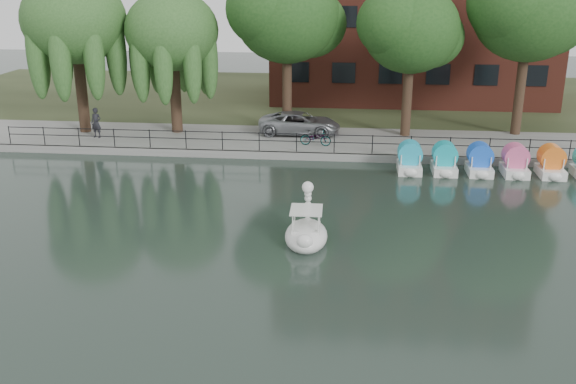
% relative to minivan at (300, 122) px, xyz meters
% --- Properties ---
extents(ground_plane, '(120.00, 120.00, 0.00)m').
position_rel_minivan_xyz_m(ground_plane, '(0.16, -17.07, -1.16)').
color(ground_plane, '#314138').
extents(promenade, '(40.00, 6.00, 0.40)m').
position_rel_minivan_xyz_m(promenade, '(0.16, -1.07, -0.96)').
color(promenade, gray).
rests_on(promenade, ground_plane).
extents(kerb, '(40.00, 0.25, 0.40)m').
position_rel_minivan_xyz_m(kerb, '(0.16, -4.02, -0.96)').
color(kerb, gray).
rests_on(kerb, ground_plane).
extents(land_strip, '(60.00, 22.00, 0.36)m').
position_rel_minivan_xyz_m(land_strip, '(0.16, 12.93, -0.98)').
color(land_strip, '#47512D').
rests_on(land_strip, ground_plane).
extents(railing, '(32.00, 0.05, 1.00)m').
position_rel_minivan_xyz_m(railing, '(0.16, -3.82, -0.01)').
color(railing, black).
rests_on(railing, promenade).
extents(willow_left, '(5.88, 5.88, 9.01)m').
position_rel_minivan_xyz_m(willow_left, '(-12.84, -0.57, 5.72)').
color(willow_left, '#473323').
rests_on(willow_left, promenade).
extents(willow_mid, '(5.32, 5.32, 8.15)m').
position_rel_minivan_xyz_m(willow_mid, '(-7.34, -0.07, 5.09)').
color(willow_mid, '#473323').
rests_on(willow_mid, promenade).
extents(broadleaf_center, '(6.00, 6.00, 9.25)m').
position_rel_minivan_xyz_m(broadleaf_center, '(-0.84, 0.93, 5.90)').
color(broadleaf_center, '#473323').
rests_on(broadleaf_center, promenade).
extents(broadleaf_right, '(5.40, 5.40, 8.32)m').
position_rel_minivan_xyz_m(broadleaf_right, '(6.16, 0.43, 5.23)').
color(broadleaf_right, '#473323').
rests_on(broadleaf_right, promenade).
extents(broadleaf_far, '(6.30, 6.30, 9.71)m').
position_rel_minivan_xyz_m(broadleaf_far, '(12.66, 1.43, 6.24)').
color(broadleaf_far, '#473323').
rests_on(broadleaf_far, promenade).
extents(minivan, '(2.59, 5.48, 1.51)m').
position_rel_minivan_xyz_m(minivan, '(0.00, 0.00, 0.00)').
color(minivan, gray).
rests_on(minivan, promenade).
extents(bicycle, '(0.80, 1.78, 1.00)m').
position_rel_minivan_xyz_m(bicycle, '(1.09, -2.47, -0.26)').
color(bicycle, gray).
rests_on(bicycle, promenade).
extents(pedestrian, '(0.80, 0.62, 1.98)m').
position_rel_minivan_xyz_m(pedestrian, '(-11.56, -1.96, 0.23)').
color(pedestrian, black).
rests_on(pedestrian, promenade).
extents(swan_boat, '(1.62, 2.61, 2.11)m').
position_rel_minivan_xyz_m(swan_boat, '(1.53, -14.93, -0.69)').
color(swan_boat, white).
rests_on(swan_boat, ground_plane).
extents(pedal_boat_row, '(9.65, 1.70, 1.40)m').
position_rel_minivan_xyz_m(pedal_boat_row, '(10.22, -5.59, -0.55)').
color(pedal_boat_row, white).
rests_on(pedal_boat_row, ground_plane).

